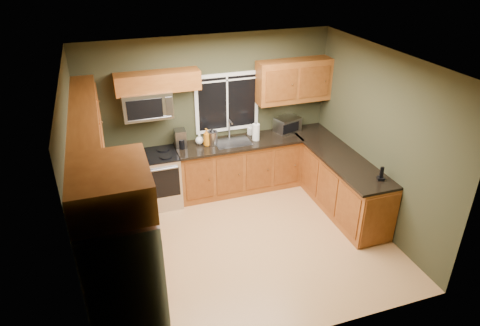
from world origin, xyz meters
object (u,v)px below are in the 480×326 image
soap_bottle_c (199,139)px  range (156,179)px  toaster_oven (287,125)px  cordless_phone (381,176)px  coffee_maker (181,139)px  kettle (213,137)px  refrigerator (126,282)px  soap_bottle_b (251,129)px  paper_towel_roll (256,132)px  soap_bottle_a (207,137)px  microwave (147,105)px

soap_bottle_c → range: bearing=-170.5°
toaster_oven → cordless_phone: 2.10m
coffee_maker → kettle: 0.53m
coffee_maker → cordless_phone: bearing=-38.7°
refrigerator → soap_bottle_b: (2.44, 3.00, 0.14)m
paper_towel_roll → kettle: bearing=177.4°
toaster_oven → soap_bottle_b: toaster_oven is taller
cordless_phone → refrigerator: bearing=-166.3°
refrigerator → soap_bottle_a: refrigerator is taller
toaster_oven → coffee_maker: (-1.94, -0.02, 0.01)m
refrigerator → coffee_maker: size_ratio=6.03×
toaster_oven → kettle: 1.42m
toaster_oven → soap_bottle_c: bearing=-179.6°
kettle → paper_towel_roll: (0.76, -0.03, 0.01)m
coffee_maker → soap_bottle_a: 0.43m
toaster_oven → range: bearing=-176.5°
coffee_maker → paper_towel_roll: 1.29m
soap_bottle_a → soap_bottle_c: soap_bottle_a is taller
toaster_oven → coffee_maker: 1.94m
soap_bottle_b → cordless_phone: cordless_phone is taller
cordless_phone → kettle: bearing=136.2°
refrigerator → kettle: refrigerator is taller
paper_towel_roll → soap_bottle_c: (-0.96, 0.15, -0.06)m
soap_bottle_c → toaster_oven: bearing=0.4°
coffee_maker → soap_bottle_c: coffee_maker is taller
range → kettle: (1.00, 0.02, 0.61)m
soap_bottle_b → soap_bottle_c: size_ratio=1.07×
range → toaster_oven: 2.49m
soap_bottle_a → coffee_maker: bearing=167.5°
refrigerator → coffee_maker: bearing=68.0°
microwave → paper_towel_roll: size_ratio=2.38×
microwave → soap_bottle_b: size_ratio=3.97×
paper_towel_roll → cordless_phone: size_ratio=1.53×
soap_bottle_b → range: bearing=-172.5°
coffee_maker → paper_towel_roll: (1.28, -0.14, 0.01)m
coffee_maker → toaster_oven: bearing=0.7°
range → toaster_oven: toaster_oven is taller
soap_bottle_c → cordless_phone: size_ratio=0.86×
range → microwave: bearing=90.0°
coffee_maker → soap_bottle_c: (0.32, 0.01, -0.05)m
kettle → soap_bottle_b: bearing=15.6°
coffee_maker → paper_towel_roll: bearing=-6.1°
microwave → cordless_phone: bearing=-34.0°
kettle → paper_towel_roll: 0.76m
coffee_maker → kettle: (0.52, -0.10, -0.00)m
range → soap_bottle_c: soap_bottle_c is taller
toaster_oven → soap_bottle_c: 1.62m
soap_bottle_a → cordless_phone: soap_bottle_a is taller
soap_bottle_a → soap_bottle_b: bearing=13.2°
kettle → paper_towel_roll: bearing=-2.6°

